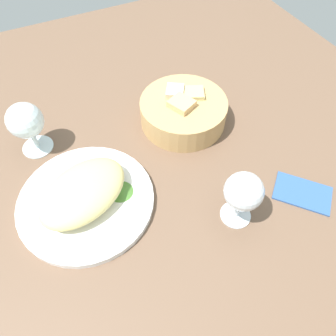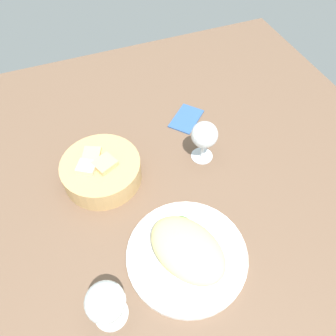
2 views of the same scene
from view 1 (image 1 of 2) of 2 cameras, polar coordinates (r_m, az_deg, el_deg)
name	(u,v)px [view 1 (image 1 of 2)]	position (r cm, az deg, el deg)	size (l,w,h in cm)	color
ground_plane	(144,178)	(67.22, -4.28, -1.77)	(140.00, 140.00, 2.00)	brown
plate	(86,201)	(64.03, -14.51, -5.74)	(26.43, 26.43, 1.40)	white
omelette	(83,192)	(61.34, -15.12, -4.18)	(18.16, 12.31, 5.11)	#E7D784
lettuce_garnish	(121,190)	(62.40, -8.55, -3.92)	(4.98, 4.98, 1.34)	#4B8132
bread_basket	(183,111)	(74.38, 2.77, 10.26)	(19.88, 19.88, 7.55)	tan
wine_glass_near	(243,193)	(55.86, 13.39, -4.41)	(6.95, 6.95, 11.99)	silver
wine_glass_far	(26,122)	(71.30, -24.24, 7.50)	(7.47, 7.47, 12.10)	silver
folded_napkin	(303,192)	(68.87, 23.12, -4.07)	(11.00, 7.00, 0.80)	#315894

